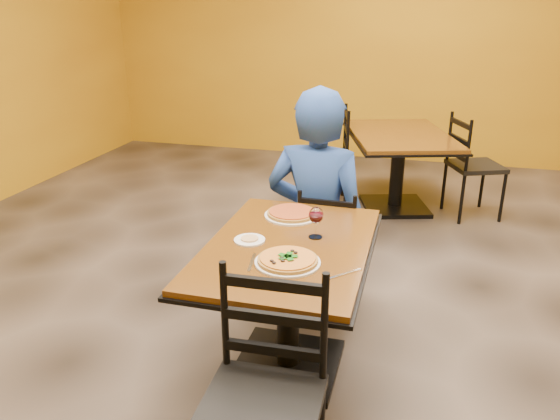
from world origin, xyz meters
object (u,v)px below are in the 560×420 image
(chair_main_near, at_px, (261,409))
(plate_far, at_px, (292,215))
(pizza_main, at_px, (288,259))
(side_plate, at_px, (250,240))
(plate_main, at_px, (288,262))
(chair_second_right, at_px, (476,167))
(diner, at_px, (317,197))
(chair_second_left, at_px, (325,156))
(table_main, at_px, (288,278))
(table_second, at_px, (399,153))
(chair_main_far, at_px, (331,245))
(wine_glass, at_px, (316,221))
(pizza_far, at_px, (292,213))

(chair_main_near, relative_size, plate_far, 3.13)
(pizza_main, xyz_separation_m, side_plate, (-0.25, 0.19, -0.02))
(plate_main, xyz_separation_m, pizza_main, (0.00, 0.00, 0.02))
(chair_second_right, bearing_deg, diner, 126.01)
(chair_main_near, height_order, diner, diner)
(chair_second_left, relative_size, pizza_main, 3.38)
(plate_main, bearing_deg, table_main, 103.31)
(table_second, height_order, chair_second_right, chair_second_right)
(chair_main_far, bearing_deg, side_plate, 71.46)
(table_second, height_order, plate_main, plate_main)
(plate_far, height_order, wine_glass, wine_glass)
(table_main, bearing_deg, diner, 91.40)
(table_second, xyz_separation_m, chair_second_left, (-0.70, 0.00, -0.08))
(diner, distance_m, plate_main, 1.05)
(table_main, xyz_separation_m, chair_second_right, (1.10, 2.68, -0.08))
(diner, xyz_separation_m, pizza_far, (-0.06, -0.46, 0.06))
(diner, height_order, side_plate, diner)
(plate_main, xyz_separation_m, wine_glass, (0.07, 0.33, 0.08))
(chair_main_near, bearing_deg, plate_far, 97.06)
(chair_main_far, relative_size, chair_second_right, 0.86)
(plate_far, xyz_separation_m, wine_glass, (0.19, -0.26, 0.08))
(plate_main, bearing_deg, wine_glass, 78.72)
(pizza_main, bearing_deg, chair_second_right, 70.03)
(pizza_main, bearing_deg, chair_main_near, -83.91)
(table_second, xyz_separation_m, chair_main_near, (-0.27, -3.56, -0.08))
(chair_main_far, distance_m, pizza_main, 1.05)
(chair_second_right, xyz_separation_m, plate_far, (-1.18, -2.31, 0.28))
(chair_main_near, xyz_separation_m, pizza_main, (-0.07, 0.67, 0.29))
(table_second, bearing_deg, pizza_main, -96.84)
(table_second, relative_size, pizza_far, 5.48)
(chair_second_right, bearing_deg, pizza_far, 130.23)
(chair_main_near, height_order, plate_far, chair_main_near)
(pizza_main, distance_m, wine_glass, 0.34)
(table_main, distance_m, diner, 0.85)
(diner, xyz_separation_m, side_plate, (-0.18, -0.85, 0.04))
(chair_second_right, relative_size, pizza_far, 3.41)
(chair_second_right, bearing_deg, wine_glass, 136.26)
(table_main, bearing_deg, wine_glass, 45.53)
(chair_main_far, distance_m, plate_far, 0.55)
(chair_second_right, xyz_separation_m, diner, (-1.12, -1.84, 0.24))
(chair_second_left, height_order, plate_far, chair_second_left)
(chair_main_near, relative_size, side_plate, 6.07)
(chair_second_right, relative_size, wine_glass, 5.31)
(chair_main_near, height_order, wine_glass, chair_main_near)
(table_main, bearing_deg, pizza_far, 101.63)
(table_second, xyz_separation_m, side_plate, (-0.60, -2.70, 0.19))
(pizza_main, bearing_deg, wine_glass, 78.72)
(table_second, bearing_deg, chair_second_left, 180.00)
(chair_main_far, relative_size, pizza_far, 2.95)
(chair_second_left, relative_size, plate_far, 3.10)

